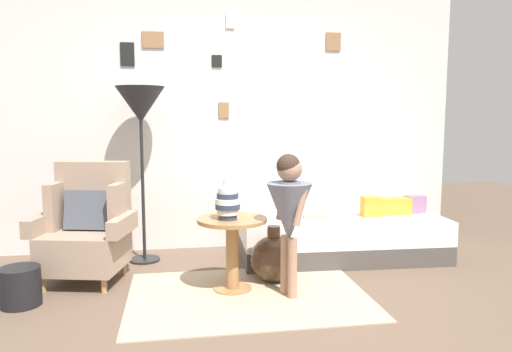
{
  "coord_description": "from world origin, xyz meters",
  "views": [
    {
      "loc": [
        -0.51,
        -2.99,
        1.34
      ],
      "look_at": [
        0.15,
        0.95,
        0.85
      ],
      "focal_mm": 33.89,
      "sensor_mm": 36.0,
      "label": 1
    }
  ],
  "objects_px": {
    "magazine_basket": "(20,286)",
    "demijohn_near": "(274,258)",
    "floor_lamp": "(141,110)",
    "book_on_daybed": "(316,216)",
    "armchair": "(87,228)",
    "person_child": "(289,207)",
    "vase_striped": "(228,203)",
    "daybed": "(341,237)",
    "side_table": "(232,239)"
  },
  "relations": [
    {
      "from": "armchair",
      "to": "magazine_basket",
      "type": "relative_size",
      "value": 3.46
    },
    {
      "from": "armchair",
      "to": "vase_striped",
      "type": "xyz_separation_m",
      "value": [
        1.11,
        -0.48,
        0.26
      ]
    },
    {
      "from": "armchair",
      "to": "vase_striped",
      "type": "bearing_deg",
      "value": -23.48
    },
    {
      "from": "magazine_basket",
      "to": "demijohn_near",
      "type": "bearing_deg",
      "value": 6.12
    },
    {
      "from": "floor_lamp",
      "to": "book_on_daybed",
      "type": "xyz_separation_m",
      "value": [
        1.59,
        -0.23,
        -0.99
      ]
    },
    {
      "from": "armchair",
      "to": "side_table",
      "type": "height_order",
      "value": "armchair"
    },
    {
      "from": "side_table",
      "to": "vase_striped",
      "type": "distance_m",
      "value": 0.3
    },
    {
      "from": "armchair",
      "to": "magazine_basket",
      "type": "height_order",
      "value": "armchair"
    },
    {
      "from": "daybed",
      "to": "floor_lamp",
      "type": "distance_m",
      "value": 2.21
    },
    {
      "from": "person_child",
      "to": "demijohn_near",
      "type": "distance_m",
      "value": 0.6
    },
    {
      "from": "floor_lamp",
      "to": "book_on_daybed",
      "type": "height_order",
      "value": "floor_lamp"
    },
    {
      "from": "armchair",
      "to": "daybed",
      "type": "distance_m",
      "value": 2.3
    },
    {
      "from": "floor_lamp",
      "to": "book_on_daybed",
      "type": "bearing_deg",
      "value": -8.18
    },
    {
      "from": "side_table",
      "to": "armchair",
      "type": "bearing_deg",
      "value": 159.02
    },
    {
      "from": "armchair",
      "to": "person_child",
      "type": "relative_size",
      "value": 0.9
    },
    {
      "from": "vase_striped",
      "to": "magazine_basket",
      "type": "height_order",
      "value": "vase_striped"
    },
    {
      "from": "side_table",
      "to": "person_child",
      "type": "distance_m",
      "value": 0.53
    },
    {
      "from": "daybed",
      "to": "book_on_daybed",
      "type": "bearing_deg",
      "value": -177.57
    },
    {
      "from": "book_on_daybed",
      "to": "demijohn_near",
      "type": "height_order",
      "value": "demijohn_near"
    },
    {
      "from": "person_child",
      "to": "magazine_basket",
      "type": "height_order",
      "value": "person_child"
    },
    {
      "from": "vase_striped",
      "to": "demijohn_near",
      "type": "relative_size",
      "value": 0.65
    },
    {
      "from": "armchair",
      "to": "person_child",
      "type": "height_order",
      "value": "person_child"
    },
    {
      "from": "daybed",
      "to": "demijohn_near",
      "type": "xyz_separation_m",
      "value": [
        -0.77,
        -0.55,
        -0.01
      ]
    },
    {
      "from": "daybed",
      "to": "floor_lamp",
      "type": "height_order",
      "value": "floor_lamp"
    },
    {
      "from": "vase_striped",
      "to": "floor_lamp",
      "type": "height_order",
      "value": "floor_lamp"
    },
    {
      "from": "side_table",
      "to": "person_child",
      "type": "relative_size",
      "value": 0.53
    },
    {
      "from": "vase_striped",
      "to": "person_child",
      "type": "bearing_deg",
      "value": -20.16
    },
    {
      "from": "book_on_daybed",
      "to": "magazine_basket",
      "type": "bearing_deg",
      "value": -162.85
    },
    {
      "from": "floor_lamp",
      "to": "person_child",
      "type": "relative_size",
      "value": 1.5
    },
    {
      "from": "vase_striped",
      "to": "demijohn_near",
      "type": "height_order",
      "value": "vase_striped"
    },
    {
      "from": "side_table",
      "to": "floor_lamp",
      "type": "bearing_deg",
      "value": 128.45
    },
    {
      "from": "side_table",
      "to": "book_on_daybed",
      "type": "height_order",
      "value": "side_table"
    },
    {
      "from": "daybed",
      "to": "book_on_daybed",
      "type": "xyz_separation_m",
      "value": [
        -0.26,
        -0.01,
        0.22
      ]
    },
    {
      "from": "daybed",
      "to": "magazine_basket",
      "type": "distance_m",
      "value": 2.76
    },
    {
      "from": "floor_lamp",
      "to": "demijohn_near",
      "type": "distance_m",
      "value": 1.79
    },
    {
      "from": "daybed",
      "to": "side_table",
      "type": "distance_m",
      "value": 1.34
    },
    {
      "from": "floor_lamp",
      "to": "magazine_basket",
      "type": "distance_m",
      "value": 1.78
    },
    {
      "from": "armchair",
      "to": "person_child",
      "type": "bearing_deg",
      "value": -22.56
    },
    {
      "from": "demijohn_near",
      "to": "vase_striped",
      "type": "bearing_deg",
      "value": -154.62
    },
    {
      "from": "book_on_daybed",
      "to": "magazine_basket",
      "type": "height_order",
      "value": "book_on_daybed"
    },
    {
      "from": "floor_lamp",
      "to": "demijohn_near",
      "type": "relative_size",
      "value": 3.47
    },
    {
      "from": "person_child",
      "to": "armchair",
      "type": "bearing_deg",
      "value": 157.44
    },
    {
      "from": "floor_lamp",
      "to": "magazine_basket",
      "type": "relative_size",
      "value": 5.76
    },
    {
      "from": "armchair",
      "to": "magazine_basket",
      "type": "xyz_separation_m",
      "value": [
        -0.38,
        -0.5,
        -0.3
      ]
    },
    {
      "from": "side_table",
      "to": "magazine_basket",
      "type": "bearing_deg",
      "value": -177.87
    },
    {
      "from": "floor_lamp",
      "to": "daybed",
      "type": "bearing_deg",
      "value": -6.69
    },
    {
      "from": "floor_lamp",
      "to": "armchair",
      "type": "bearing_deg",
      "value": -131.93
    },
    {
      "from": "vase_striped",
      "to": "floor_lamp",
      "type": "distance_m",
      "value": 1.37
    },
    {
      "from": "daybed",
      "to": "person_child",
      "type": "relative_size",
      "value": 1.8
    },
    {
      "from": "daybed",
      "to": "vase_striped",
      "type": "relative_size",
      "value": 6.44
    }
  ]
}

